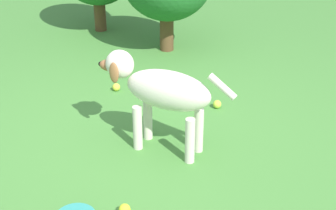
% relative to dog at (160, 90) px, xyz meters
% --- Properties ---
extents(ground, '(14.00, 14.00, 0.00)m').
position_rel_dog_xyz_m(ground, '(0.14, 0.16, -0.43)').
color(ground, '#478438').
extents(dog, '(0.71, 0.73, 0.65)m').
position_rel_dog_xyz_m(dog, '(0.00, 0.00, 0.00)').
color(dog, silver).
rests_on(dog, ground).
extents(tennis_ball_0, '(0.07, 0.07, 0.07)m').
position_rel_dog_xyz_m(tennis_ball_0, '(0.97, 0.08, -0.40)').
color(tennis_ball_0, '#CED63C').
rests_on(tennis_ball_0, ground).
extents(tennis_ball_2, '(0.07, 0.07, 0.07)m').
position_rel_dog_xyz_m(tennis_ball_2, '(0.41, -0.60, -0.40)').
color(tennis_ball_2, '#C2E240').
rests_on(tennis_ball_2, ground).
extents(tennis_ball_3, '(0.07, 0.07, 0.07)m').
position_rel_dog_xyz_m(tennis_ball_3, '(-0.60, 0.40, -0.40)').
color(tennis_ball_3, '#D2E22D').
rests_on(tennis_ball_3, ground).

